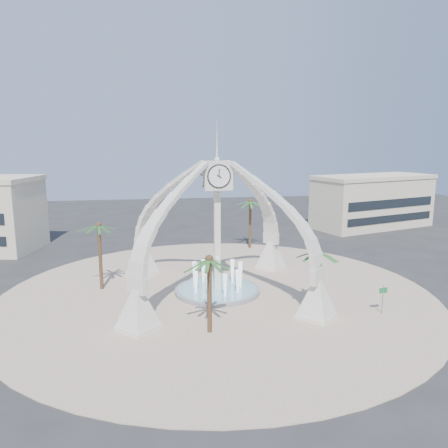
{
  "coord_description": "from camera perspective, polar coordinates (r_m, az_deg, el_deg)",
  "views": [
    {
      "loc": [
        -5.55,
        -38.79,
        14.04
      ],
      "look_at": [
        0.95,
        2.0,
        6.2
      ],
      "focal_mm": 35.0,
      "sensor_mm": 36.0,
      "label": 1
    }
  ],
  "objects": [
    {
      "name": "palm_west",
      "position": [
        42.57,
        -16.06,
        -0.3
      ],
      "size": [
        3.91,
        3.91,
        6.98
      ],
      "rotation": [
        0.0,
        0.0,
        -0.09
      ],
      "color": "brown",
      "rests_on": "ground"
    },
    {
      "name": "clock_tower",
      "position": [
        39.9,
        -0.9,
        -0.15
      ],
      "size": [
        17.94,
        17.94,
        16.3
      ],
      "color": "silver",
      "rests_on": "ground"
    },
    {
      "name": "palm_north",
      "position": [
        57.35,
        3.46,
        2.89
      ],
      "size": [
        4.97,
        4.97,
        7.06
      ],
      "rotation": [
        0.0,
        0.0,
        0.32
      ],
      "color": "brown",
      "rests_on": "ground"
    },
    {
      "name": "ground",
      "position": [
        41.62,
        -0.87,
        -8.96
      ],
      "size": [
        140.0,
        140.0,
        0.0
      ],
      "primitive_type": "plane",
      "color": "#282828",
      "rests_on": "ground"
    },
    {
      "name": "palm_south",
      "position": [
        31.63,
        -1.95,
        -4.74
      ],
      "size": [
        4.89,
        4.89,
        6.39
      ],
      "rotation": [
        0.0,
        0.0,
        0.36
      ],
      "color": "brown",
      "rests_on": "ground"
    },
    {
      "name": "street_sign",
      "position": [
        38.51,
        20.06,
        -8.57
      ],
      "size": [
        0.88,
        0.17,
        2.42
      ],
      "rotation": [
        0.0,
        0.0,
        0.17
      ],
      "color": "slate",
      "rests_on": "ground"
    },
    {
      "name": "fountain",
      "position": [
        41.53,
        -0.87,
        -8.59
      ],
      "size": [
        8.0,
        8.0,
        3.62
      ],
      "color": "gray",
      "rests_on": "ground"
    },
    {
      "name": "building_ne",
      "position": [
        76.28,
        18.83,
        2.85
      ],
      "size": [
        21.87,
        14.17,
        8.6
      ],
      "rotation": [
        0.0,
        0.0,
        0.31
      ],
      "color": "beige",
      "rests_on": "ground"
    },
    {
      "name": "plaza",
      "position": [
        41.61,
        -0.87,
        -8.92
      ],
      "size": [
        40.0,
        40.0,
        0.06
      ],
      "primitive_type": "cylinder",
      "color": "#BFA88E",
      "rests_on": "ground"
    },
    {
      "name": "palm_east",
      "position": [
        37.06,
        12.13,
        -3.53
      ],
      "size": [
        4.25,
        4.25,
        5.8
      ],
      "rotation": [
        0.0,
        0.0,
        0.19
      ],
      "color": "brown",
      "rests_on": "ground"
    }
  ]
}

